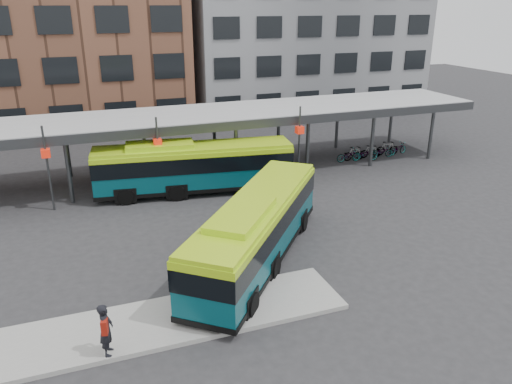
% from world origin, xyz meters
% --- Properties ---
extents(ground, '(120.00, 120.00, 0.00)m').
position_xyz_m(ground, '(0.00, 0.00, 0.00)').
color(ground, '#28282B').
rests_on(ground, ground).
extents(boarding_island, '(14.00, 3.00, 0.18)m').
position_xyz_m(boarding_island, '(-5.50, -3.00, 0.09)').
color(boarding_island, gray).
rests_on(boarding_island, ground).
extents(canopy, '(40.00, 6.53, 4.80)m').
position_xyz_m(canopy, '(-0.06, 12.87, 3.91)').
color(canopy, '#999B9E').
rests_on(canopy, ground).
extents(building_brick, '(26.00, 14.00, 22.00)m').
position_xyz_m(building_brick, '(-10.00, 32.00, 11.00)').
color(building_brick, brown).
rests_on(building_brick, ground).
extents(building_grey, '(24.00, 14.00, 20.00)m').
position_xyz_m(building_grey, '(16.00, 32.00, 10.00)').
color(building_grey, slate).
rests_on(building_grey, ground).
extents(bus_front, '(9.23, 10.51, 3.19)m').
position_xyz_m(bus_front, '(-0.46, 0.19, 1.66)').
color(bus_front, '#06424C').
rests_on(bus_front, ground).
extents(bus_rear, '(11.94, 4.10, 3.23)m').
position_xyz_m(bus_rear, '(-0.98, 9.68, 1.68)').
color(bus_rear, '#06424C').
rests_on(bus_rear, ground).
extents(pedestrian, '(0.57, 0.74, 1.83)m').
position_xyz_m(pedestrian, '(-7.23, -4.21, 1.11)').
color(pedestrian, black).
rests_on(pedestrian, boarding_island).
extents(bike_rack, '(6.32, 1.59, 1.06)m').
position_xyz_m(bike_rack, '(13.12, 12.04, 0.49)').
color(bike_rack, slate).
rests_on(bike_rack, ground).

